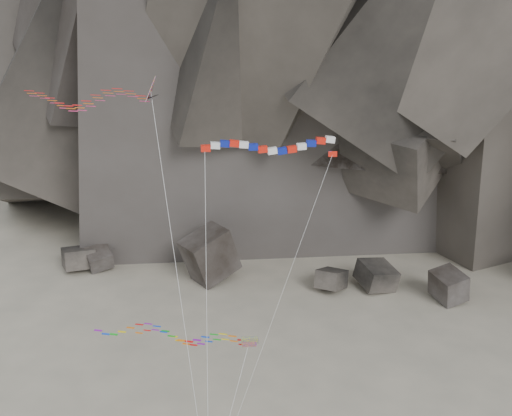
% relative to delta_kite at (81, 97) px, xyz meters
% --- Properties ---
extents(boulder_field, '(75.13, 15.13, 7.59)m').
position_rel_delta_kite_xyz_m(boulder_field, '(19.86, 33.85, -25.65)').
color(boulder_field, '#47423F').
rests_on(boulder_field, ground).
extents(delta_kite, '(15.88, 7.26, 28.21)m').
position_rel_delta_kite_xyz_m(delta_kite, '(0.00, 0.00, 0.00)').
color(delta_kite, red).
rests_on(delta_kite, ground).
extents(banner_kite, '(8.44, 8.63, 24.19)m').
position_rel_delta_kite_xyz_m(banner_kite, '(13.44, 0.14, -2.87)').
color(banner_kite, red).
rests_on(banner_kite, ground).
extents(parafoil_kite, '(12.99, 5.51, 9.99)m').
position_rel_delta_kite_xyz_m(parafoil_kite, '(6.18, -1.35, -16.96)').
color(parafoil_kite, '#D7E80C').
rests_on(parafoil_kite, ground).
extents(pennant_kite, '(7.06, 7.09, 23.45)m').
position_rel_delta_kite_xyz_m(pennant_kite, '(16.20, -0.80, -8.30)').
color(pennant_kite, red).
rests_on(pennant_kite, ground).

